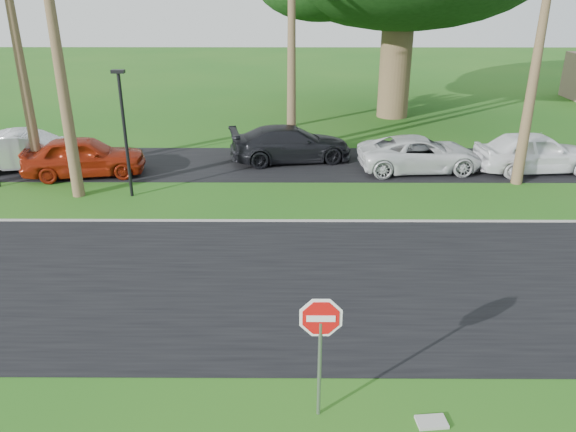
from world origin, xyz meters
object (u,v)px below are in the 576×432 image
Objects in this scene: car_minivan at (420,154)px; car_pickup at (535,152)px; car_dark at (291,144)px; car_red at (84,157)px; car_silver at (30,151)px; stop_sign_near at (320,334)px.

car_minivan is 4.77m from car_pickup.
car_red is at bearing 93.37° from car_dark.
car_dark is 1.03× the size of car_minivan.
car_minivan is 1.04× the size of car_pickup.
car_silver reaches higher than car_minivan.
car_pickup is (9.71, 14.44, -0.92)m from stop_sign_near.
car_red is at bearing -120.18° from car_silver.
stop_sign_near is 0.49× the size of car_dark.
car_red is 0.93× the size of car_minivan.
car_silver is at bearing 85.57° from car_minivan.
car_dark is at bearing -95.48° from car_silver.
car_dark is (8.46, 2.10, -0.04)m from car_red.
car_pickup is (18.69, 0.60, 0.03)m from car_red.
car_dark is at bearing 91.89° from stop_sign_near.
car_silver is (-11.58, 14.69, -0.96)m from stop_sign_near.
car_red is (-8.99, 13.83, -0.95)m from stop_sign_near.
car_dark is 10.34m from car_pickup.
stop_sign_near is at bearing -157.28° from car_red.
car_minivan is at bearing -114.45° from car_dark.
stop_sign_near reaches higher than car_minivan.
car_silver is 0.99× the size of car_pickup.
stop_sign_near is 16.52m from car_red.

